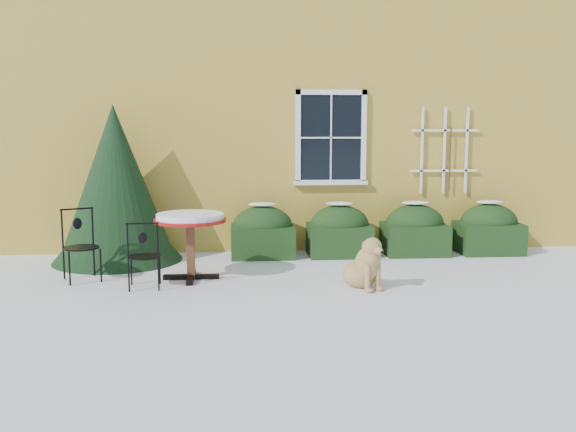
{
  "coord_description": "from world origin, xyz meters",
  "views": [
    {
      "loc": [
        -0.74,
        -8.03,
        2.17
      ],
      "look_at": [
        0.0,
        1.0,
        0.9
      ],
      "focal_mm": 40.0,
      "sensor_mm": 36.0,
      "label": 1
    }
  ],
  "objects": [
    {
      "name": "evergreen_shrub",
      "position": [
        -2.66,
        2.41,
        1.01
      ],
      "size": [
        2.08,
        2.08,
        2.52
      ],
      "rotation": [
        0.0,
        0.0,
        0.11
      ],
      "color": "black",
      "rests_on": "ground"
    },
    {
      "name": "patio_chair_far",
      "position": [
        -2.94,
        1.09,
        0.51
      ],
      "size": [
        0.6,
        0.59,
        1.02
      ],
      "rotation": [
        0.0,
        0.0,
        0.43
      ],
      "color": "black",
      "rests_on": "ground"
    },
    {
      "name": "ground",
      "position": [
        0.0,
        0.0,
        0.0
      ],
      "size": [
        80.0,
        80.0,
        0.0
      ],
      "primitive_type": "plane",
      "color": "white",
      "rests_on": "ground"
    },
    {
      "name": "dog",
      "position": [
        0.98,
        0.3,
        0.3
      ],
      "size": [
        0.64,
        0.81,
        0.74
      ],
      "rotation": [
        0.0,
        0.0,
        0.44
      ],
      "color": "tan",
      "rests_on": "ground"
    },
    {
      "name": "bistro_table",
      "position": [
        -1.39,
        1.02,
        0.79
      ],
      "size": [
        1.02,
        1.02,
        0.95
      ],
      "rotation": [
        0.0,
        0.0,
        -0.01
      ],
      "color": "black",
      "rests_on": "ground"
    },
    {
      "name": "house",
      "position": [
        0.0,
        7.0,
        3.22
      ],
      "size": [
        12.4,
        8.4,
        6.4
      ],
      "color": "gold",
      "rests_on": "ground"
    },
    {
      "name": "patio_chair_near",
      "position": [
        -1.98,
        0.53,
        0.46
      ],
      "size": [
        0.45,
        0.44,
        0.92
      ],
      "rotation": [
        0.0,
        0.0,
        3.21
      ],
      "color": "black",
      "rests_on": "ground"
    },
    {
      "name": "hedge_row",
      "position": [
        1.65,
        2.55,
        0.4
      ],
      "size": [
        4.95,
        0.8,
        0.91
      ],
      "color": "black",
      "rests_on": "ground"
    }
  ]
}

